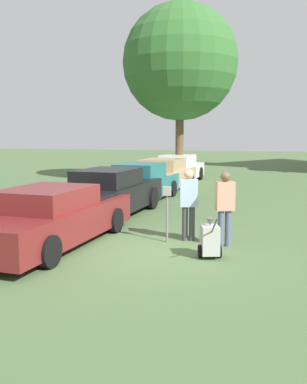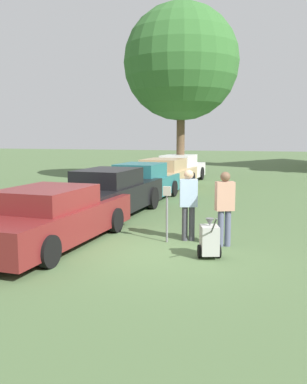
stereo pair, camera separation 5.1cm
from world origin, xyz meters
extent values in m
plane|color=#4C663D|center=(0.00, 0.00, 0.00)|extent=(120.00, 120.00, 0.00)
cube|color=maroon|center=(-2.38, -0.01, 0.53)|extent=(2.11, 5.24, 0.71)
cube|color=maroon|center=(-2.39, -0.21, 1.13)|extent=(1.74, 2.24, 0.48)
cylinder|color=black|center=(-3.21, 1.64, 0.32)|extent=(0.21, 0.66, 0.65)
cylinder|color=black|center=(-1.39, 1.55, 0.32)|extent=(0.21, 0.66, 0.65)
cylinder|color=black|center=(-1.55, -1.65, 0.32)|extent=(0.21, 0.66, 0.65)
cube|color=black|center=(-2.38, 3.70, 0.59)|extent=(2.02, 5.31, 0.77)
cube|color=black|center=(-2.39, 3.49, 1.24)|extent=(1.66, 2.27, 0.52)
cylinder|color=black|center=(-3.17, 5.36, 0.38)|extent=(0.22, 0.77, 0.76)
cylinder|color=black|center=(-1.44, 5.28, 0.38)|extent=(0.22, 0.77, 0.76)
cylinder|color=black|center=(-3.32, 2.12, 0.38)|extent=(0.22, 0.77, 0.76)
cylinder|color=black|center=(-1.60, 2.04, 0.38)|extent=(0.22, 0.77, 0.76)
cube|color=#23666B|center=(-2.38, 7.02, 0.54)|extent=(1.98, 4.78, 0.71)
cube|color=#23666B|center=(-2.39, 6.83, 1.18)|extent=(1.64, 2.05, 0.56)
cylinder|color=black|center=(-3.17, 8.52, 0.33)|extent=(0.21, 0.67, 0.66)
cylinder|color=black|center=(-1.45, 8.44, 0.33)|extent=(0.21, 0.67, 0.66)
cylinder|color=black|center=(-3.31, 5.61, 0.33)|extent=(0.21, 0.67, 0.66)
cylinder|color=black|center=(-1.60, 5.53, 0.33)|extent=(0.21, 0.67, 0.66)
cube|color=tan|center=(-2.38, 10.59, 0.55)|extent=(2.14, 5.29, 0.72)
cube|color=tan|center=(-2.39, 10.38, 1.18)|extent=(1.77, 2.27, 0.54)
cylinder|color=black|center=(-3.23, 12.25, 0.35)|extent=(0.21, 0.70, 0.69)
cylinder|color=black|center=(-1.38, 12.16, 0.35)|extent=(0.21, 0.70, 0.69)
cylinder|color=black|center=(-3.39, 9.03, 0.35)|extent=(0.21, 0.70, 0.69)
cylinder|color=black|center=(-1.53, 8.93, 0.35)|extent=(0.21, 0.70, 0.69)
cube|color=silver|center=(-2.38, 13.82, 0.57)|extent=(2.01, 5.19, 0.74)
cube|color=silver|center=(-2.39, 13.62, 1.21)|extent=(1.66, 2.22, 0.54)
cylinder|color=black|center=(-3.17, 15.45, 0.36)|extent=(0.22, 0.73, 0.72)
cylinder|color=black|center=(-1.44, 15.36, 0.36)|extent=(0.22, 0.73, 0.72)
cylinder|color=black|center=(-3.32, 12.28, 0.36)|extent=(0.22, 0.73, 0.72)
cylinder|color=black|center=(-1.60, 12.20, 0.36)|extent=(0.22, 0.73, 0.72)
cylinder|color=slate|center=(0.15, 0.92, 0.56)|extent=(0.05, 0.05, 1.13)
cube|color=gray|center=(0.15, 0.92, 1.24)|extent=(0.18, 0.09, 0.22)
cylinder|color=#3F3F47|center=(0.69, 1.23, 0.42)|extent=(0.14, 0.14, 0.84)
cylinder|color=#3F3F47|center=(0.53, 1.19, 0.42)|extent=(0.14, 0.14, 0.84)
cube|color=#99B2CC|center=(0.61, 1.21, 1.17)|extent=(0.46, 0.33, 0.66)
sphere|color=tan|center=(0.61, 1.21, 1.62)|extent=(0.23, 0.23, 0.23)
cylinder|color=#515670|center=(1.59, 0.94, 0.42)|extent=(0.14, 0.14, 0.84)
cylinder|color=#515670|center=(1.43, 0.88, 0.42)|extent=(0.14, 0.14, 0.84)
cube|color=tan|center=(1.51, 0.91, 1.17)|extent=(0.47, 0.37, 0.66)
sphere|color=brown|center=(1.51, 0.91, 1.62)|extent=(0.23, 0.23, 0.23)
cube|color=#B2B2AD|center=(1.33, -0.13, 0.38)|extent=(0.48, 0.53, 0.60)
cone|color=#59595B|center=(1.33, -0.13, 0.76)|extent=(0.18, 0.18, 0.16)
cylinder|color=#4C4C4C|center=(1.47, -0.58, 0.78)|extent=(0.21, 0.57, 0.43)
cylinder|color=black|center=(1.13, -0.19, 0.14)|extent=(0.13, 0.28, 0.28)
cylinder|color=black|center=(1.53, -0.06, 0.14)|extent=(0.13, 0.28, 0.28)
cylinder|color=brown|center=(-2.40, 14.11, 1.88)|extent=(0.44, 0.44, 3.77)
sphere|color=#33662D|center=(-2.40, 14.11, 6.37)|extent=(6.13, 6.13, 6.13)
camera|label=1|loc=(2.53, -8.82, 2.56)|focal=40.00mm
camera|label=2|loc=(2.58, -8.80, 2.56)|focal=40.00mm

